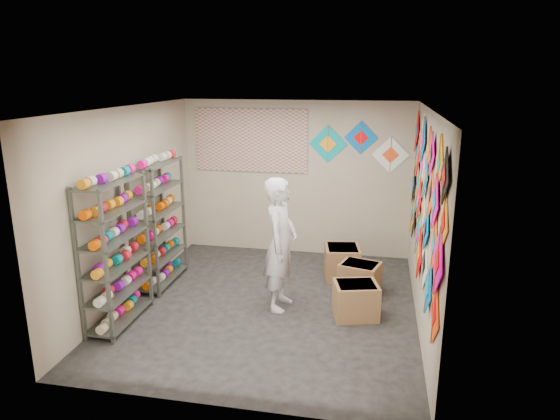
% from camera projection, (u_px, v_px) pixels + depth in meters
% --- Properties ---
extents(ground, '(4.50, 4.50, 0.00)m').
position_uv_depth(ground, '(269.00, 305.00, 6.97)').
color(ground, black).
extents(room_walls, '(4.50, 4.50, 4.50)m').
position_uv_depth(room_walls, '(268.00, 190.00, 6.54)').
color(room_walls, tan).
rests_on(room_walls, ground).
extents(shelf_rack_front, '(0.40, 1.10, 1.90)m').
position_uv_depth(shelf_rack_front, '(115.00, 253.00, 6.24)').
color(shelf_rack_front, '#4C5147').
rests_on(shelf_rack_front, ground).
extents(shelf_rack_back, '(0.40, 1.10, 1.90)m').
position_uv_depth(shelf_rack_back, '(159.00, 224.00, 7.48)').
color(shelf_rack_back, '#4C5147').
rests_on(shelf_rack_back, ground).
extents(string_spools, '(0.12, 2.36, 0.12)m').
position_uv_depth(string_spools, '(139.00, 230.00, 6.84)').
color(string_spools, '#F80D7E').
rests_on(string_spools, ground).
extents(kite_wall_display, '(0.06, 4.31, 2.04)m').
position_uv_depth(kite_wall_display, '(424.00, 200.00, 6.19)').
color(kite_wall_display, '#FF4512').
rests_on(kite_wall_display, room_walls).
extents(back_wall_kites, '(1.69, 0.02, 0.87)m').
position_uv_depth(back_wall_kites, '(358.00, 146.00, 8.38)').
color(back_wall_kites, '#03999B').
rests_on(back_wall_kites, room_walls).
extents(poster, '(2.00, 0.01, 1.10)m').
position_uv_depth(poster, '(251.00, 140.00, 8.70)').
color(poster, '#7A4698').
rests_on(poster, room_walls).
extents(shopkeeper, '(0.75, 0.56, 1.82)m').
position_uv_depth(shopkeeper, '(281.00, 244.00, 6.69)').
color(shopkeeper, beige).
rests_on(shopkeeper, ground).
extents(carton_a, '(0.66, 0.59, 0.47)m').
position_uv_depth(carton_a, '(356.00, 300.00, 6.58)').
color(carton_a, brown).
rests_on(carton_a, ground).
extents(carton_b, '(0.66, 0.59, 0.45)m').
position_uv_depth(carton_b, '(360.00, 278.00, 7.32)').
color(carton_b, brown).
rests_on(carton_b, ground).
extents(carton_c, '(0.62, 0.66, 0.51)m').
position_uv_depth(carton_c, '(342.00, 262.00, 7.86)').
color(carton_c, brown).
rests_on(carton_c, ground).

